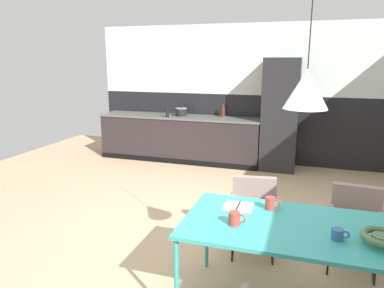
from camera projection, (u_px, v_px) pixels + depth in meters
ground_plane at (191, 243)px, 3.97m from camera, size 9.31×9.31×0.00m
back_wall_splashback_dark at (246, 128)px, 7.08m from camera, size 6.03×0.12×1.32m
back_wall_panel_upper at (249, 60)px, 6.78m from camera, size 6.03×0.12×1.32m
kitchen_counter at (180, 138)px, 7.17m from camera, size 3.22×0.63×0.90m
refrigerator_column at (280, 115)px, 6.47m from camera, size 0.63×0.60×2.01m
dining_table at (296, 231)px, 2.74m from camera, size 1.72×0.92×0.75m
armchair_by_stool at (355, 218)px, 3.45m from camera, size 0.53×0.51×0.79m
armchair_corner_seat at (254, 206)px, 3.73m from camera, size 0.55×0.54×0.77m
fruit_bowl at (382, 238)px, 2.43m from camera, size 0.28×0.28×0.08m
open_book at (238, 207)px, 3.06m from camera, size 0.24×0.21×0.02m
mug_short_terracotta at (235, 218)px, 2.73m from camera, size 0.14×0.09×0.10m
mug_tall_blue at (338, 234)px, 2.51m from camera, size 0.12×0.08×0.08m
mug_white_ceramic at (270, 203)px, 3.01m from camera, size 0.13×0.08×0.11m
cooking_pot at (181, 112)px, 7.05m from camera, size 0.23×0.23×0.18m
bottle_oil_tall at (167, 112)px, 6.88m from camera, size 0.06×0.06×0.28m
bottle_wine_green at (223, 112)px, 6.95m from camera, size 0.07×0.07×0.25m
pendant_lamp_over_table_near at (306, 89)px, 2.51m from camera, size 0.31×0.31×0.95m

